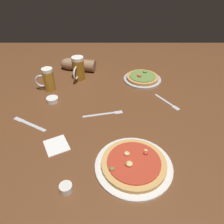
# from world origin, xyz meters

# --- Properties ---
(ground_plane) EXTENTS (2.40, 2.40, 0.03)m
(ground_plane) POSITION_xyz_m (0.00, 0.00, -0.01)
(ground_plane) COLOR brown
(pizza_plate_near) EXTENTS (0.33, 0.33, 0.05)m
(pizza_plate_near) POSITION_xyz_m (0.09, -0.37, 0.02)
(pizza_plate_near) COLOR silver
(pizza_plate_near) RESTS_ON ground_plane
(pizza_plate_far) EXTENTS (0.27, 0.27, 0.05)m
(pizza_plate_far) POSITION_xyz_m (0.22, 0.41, 0.02)
(pizza_plate_far) COLOR #B2B2B7
(pizza_plate_far) RESTS_ON ground_plane
(beer_mug_dark) EXTENTS (0.13, 0.07, 0.15)m
(beer_mug_dark) POSITION_xyz_m (-0.42, 0.28, 0.08)
(beer_mug_dark) COLOR #B27A23
(beer_mug_dark) RESTS_ON ground_plane
(beer_mug_amber) EXTENTS (0.08, 0.14, 0.17)m
(beer_mug_amber) POSITION_xyz_m (-0.24, 0.43, 0.08)
(beer_mug_amber) COLOR #9E6619
(beer_mug_amber) RESTS_ON ground_plane
(ramekin_sauce) EXTENTS (0.07, 0.07, 0.03)m
(ramekin_sauce) POSITION_xyz_m (-0.37, 0.14, 0.01)
(ramekin_sauce) COLOR white
(ramekin_sauce) RESTS_ON ground_plane
(ramekin_butter) EXTENTS (0.05, 0.05, 0.03)m
(ramekin_butter) POSITION_xyz_m (-0.18, -0.48, 0.02)
(ramekin_butter) COLOR silver
(ramekin_butter) RESTS_ON ground_plane
(napkin_folded) EXTENTS (0.14, 0.15, 0.01)m
(napkin_folded) POSITION_xyz_m (-0.26, -0.24, 0.00)
(napkin_folded) COLOR white
(napkin_folded) RESTS_ON ground_plane
(fork_left) EXTENTS (0.13, 0.18, 0.01)m
(fork_left) POSITION_xyz_m (0.34, 0.12, 0.00)
(fork_left) COLOR silver
(fork_left) RESTS_ON ground_plane
(knife_right) EXTENTS (0.21, 0.13, 0.01)m
(knife_right) POSITION_xyz_m (-0.44, -0.08, 0.00)
(knife_right) COLOR silver
(knife_right) RESTS_ON ground_plane
(fork_spare) EXTENTS (0.23, 0.07, 0.01)m
(fork_spare) POSITION_xyz_m (-0.05, 0.00, 0.00)
(fork_spare) COLOR silver
(fork_spare) RESTS_ON ground_plane
(diner_arm) EXTENTS (0.28, 0.13, 0.09)m
(diner_arm) POSITION_xyz_m (-0.27, 0.58, 0.04)
(diner_arm) COLOR #936B4C
(diner_arm) RESTS_ON ground_plane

